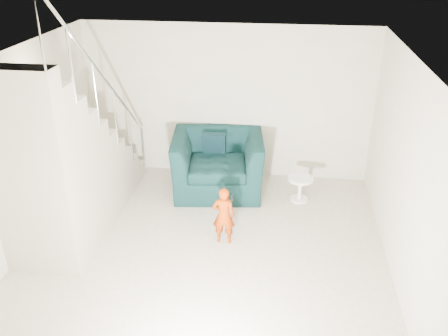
# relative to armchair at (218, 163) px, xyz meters

# --- Properties ---
(floor) EXTENTS (5.50, 5.50, 0.00)m
(floor) POSITION_rel_armchair_xyz_m (0.08, -2.10, -0.49)
(floor) COLOR #9F927B
(floor) RESTS_ON ground
(ceiling) EXTENTS (5.50, 5.50, 0.00)m
(ceiling) POSITION_rel_armchair_xyz_m (0.08, -2.10, 2.21)
(ceiling) COLOR silver
(ceiling) RESTS_ON back_wall
(back_wall) EXTENTS (5.00, 0.00, 5.00)m
(back_wall) POSITION_rel_armchair_xyz_m (0.08, 0.65, 0.86)
(back_wall) COLOR #B4AB93
(back_wall) RESTS_ON floor
(left_wall) EXTENTS (0.00, 5.50, 5.50)m
(left_wall) POSITION_rel_armchair_xyz_m (-2.42, -2.10, 0.86)
(left_wall) COLOR #B4AB93
(left_wall) RESTS_ON floor
(right_wall) EXTENTS (0.00, 5.50, 5.50)m
(right_wall) POSITION_rel_armchair_xyz_m (2.58, -2.10, 0.86)
(right_wall) COLOR #B4AB93
(right_wall) RESTS_ON floor
(armchair) EXTENTS (1.65, 1.49, 0.98)m
(armchair) POSITION_rel_armchair_xyz_m (0.00, 0.00, 0.00)
(armchair) COLOR black
(armchair) RESTS_ON floor
(toddler) EXTENTS (0.33, 0.22, 0.87)m
(toddler) POSITION_rel_armchair_xyz_m (0.31, -1.56, -0.05)
(toddler) COLOR #8B2804
(toddler) RESTS_ON floor
(side_table) EXTENTS (0.42, 0.42, 0.42)m
(side_table) POSITION_rel_armchair_xyz_m (1.40, -0.22, -0.20)
(side_table) COLOR white
(side_table) RESTS_ON floor
(staircase) EXTENTS (1.02, 3.03, 3.62)m
(staircase) POSITION_rel_armchair_xyz_m (-1.92, -1.55, 0.46)
(staircase) COLOR #ADA089
(staircase) RESTS_ON floor
(cushion) EXTENTS (0.41, 0.19, 0.40)m
(cushion) POSITION_rel_armchair_xyz_m (-0.10, 0.27, 0.25)
(cushion) COLOR black
(cushion) RESTS_ON armchair
(throw) EXTENTS (0.05, 0.53, 0.60)m
(throw) POSITION_rel_armchair_xyz_m (-0.65, -0.08, 0.13)
(throw) COLOR black
(throw) RESTS_ON armchair
(phone) EXTENTS (0.02, 0.05, 0.10)m
(phone) POSITION_rel_armchair_xyz_m (0.43, -1.61, 0.27)
(phone) COLOR black
(phone) RESTS_ON toddler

